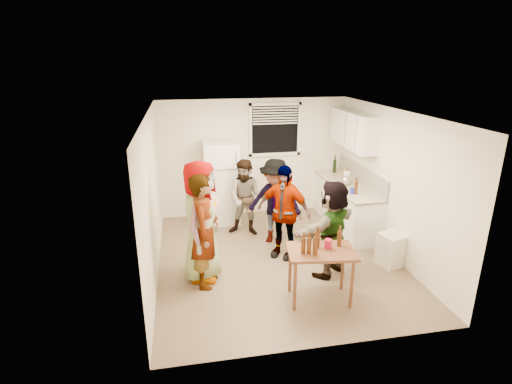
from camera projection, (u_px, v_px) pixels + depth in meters
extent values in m
cube|color=white|center=(221.00, 182.00, 8.23)|extent=(0.70, 0.70, 1.70)
cube|color=white|center=(346.00, 206.00, 8.11)|extent=(0.60, 2.20, 0.86)
cube|color=beige|center=(347.00, 185.00, 7.97)|extent=(0.64, 2.22, 0.04)
cube|color=beige|center=(361.00, 175.00, 7.96)|extent=(0.03, 2.20, 0.36)
cube|color=white|center=(353.00, 130.00, 7.83)|extent=(0.34, 1.60, 0.70)
cylinder|color=white|center=(346.00, 184.00, 7.96)|extent=(0.12, 0.12, 0.26)
cylinder|color=black|center=(334.00, 172.00, 8.76)|extent=(0.07, 0.07, 0.28)
cylinder|color=#47230C|center=(355.00, 194.00, 7.37)|extent=(0.06, 0.06, 0.24)
cylinder|color=#1D25CA|center=(352.00, 194.00, 7.40)|extent=(0.09, 0.09, 0.11)
cube|color=#B8A347|center=(344.00, 170.00, 8.62)|extent=(0.02, 0.19, 0.16)
cube|color=silver|center=(391.00, 251.00, 6.62)|extent=(0.47, 0.47, 0.55)
cylinder|color=#47230C|center=(315.00, 254.00, 5.38)|extent=(0.06, 0.06, 0.25)
cylinder|color=#AF1134|center=(328.00, 248.00, 5.55)|extent=(0.10, 0.10, 0.13)
imported|color=gray|center=(204.00, 276.00, 6.34)|extent=(2.09, 1.51, 0.60)
imported|color=#141933|center=(207.00, 283.00, 6.15)|extent=(1.85, 1.04, 0.42)
imported|color=brown|center=(247.00, 234.00, 7.87)|extent=(1.20, 1.66, 0.57)
imported|color=#45454B|center=(274.00, 241.00, 7.55)|extent=(1.64, 1.89, 0.59)
imported|color=black|center=(282.00, 255.00, 7.01)|extent=(1.76, 1.88, 0.40)
imported|color=#E2935A|center=(329.00, 273.00, 6.44)|extent=(2.09, 2.11, 0.46)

